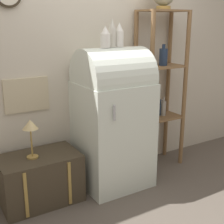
# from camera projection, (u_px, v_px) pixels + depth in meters

# --- Properties ---
(ground_plane) EXTENTS (12.00, 12.00, 0.00)m
(ground_plane) POSITION_uv_depth(u_px,v_px,m) (123.00, 190.00, 3.38)
(ground_plane) COLOR #60564C
(wall_back) EXTENTS (7.00, 0.09, 2.70)m
(wall_back) POSITION_uv_depth(u_px,v_px,m) (96.00, 60.00, 3.48)
(wall_back) COLOR beige
(wall_back) RESTS_ON ground_plane
(refrigerator) EXTENTS (0.72, 0.69, 1.51)m
(refrigerator) POSITION_uv_depth(u_px,v_px,m) (113.00, 116.00, 3.34)
(refrigerator) COLOR silver
(refrigerator) RESTS_ON ground_plane
(suitcase_trunk) EXTENTS (0.78, 0.50, 0.49)m
(suitcase_trunk) POSITION_uv_depth(u_px,v_px,m) (40.00, 178.00, 3.12)
(suitcase_trunk) COLOR #423828
(suitcase_trunk) RESTS_ON ground_plane
(shelf_unit) EXTENTS (0.57, 0.36, 1.89)m
(shelf_unit) POSITION_uv_depth(u_px,v_px,m) (160.00, 84.00, 3.75)
(shelf_unit) COLOR olive
(shelf_unit) RESTS_ON ground_plane
(vase_left) EXTENTS (0.10, 0.10, 0.21)m
(vase_left) POSITION_uv_depth(u_px,v_px,m) (105.00, 38.00, 3.06)
(vase_left) COLOR white
(vase_left) RESTS_ON refrigerator
(vase_center) EXTENTS (0.07, 0.07, 0.28)m
(vase_center) POSITION_uv_depth(u_px,v_px,m) (112.00, 34.00, 3.11)
(vase_center) COLOR beige
(vase_center) RESTS_ON refrigerator
(vase_right) EXTENTS (0.08, 0.08, 0.24)m
(vase_right) POSITION_uv_depth(u_px,v_px,m) (119.00, 36.00, 3.16)
(vase_right) COLOR white
(vase_right) RESTS_ON refrigerator
(desk_lamp) EXTENTS (0.15, 0.15, 0.38)m
(desk_lamp) POSITION_uv_depth(u_px,v_px,m) (30.00, 128.00, 2.92)
(desk_lamp) COLOR #AD8942
(desk_lamp) RESTS_ON suitcase_trunk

